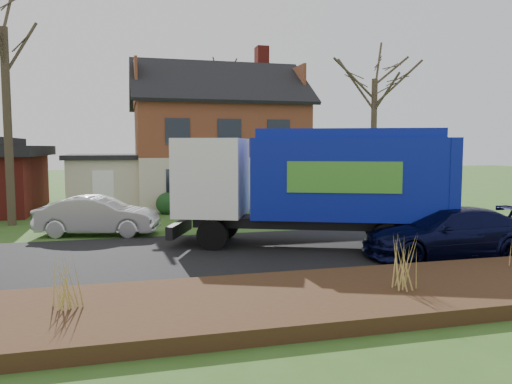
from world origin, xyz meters
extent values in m
plane|color=#30521B|center=(0.00, 0.00, 0.00)|extent=(120.00, 120.00, 0.00)
cube|color=black|center=(0.00, 0.00, 0.01)|extent=(80.00, 7.00, 0.02)
cube|color=black|center=(0.00, -5.30, 0.15)|extent=(80.00, 3.50, 0.30)
cube|color=beige|center=(2.00, 14.00, 1.35)|extent=(9.00, 7.50, 2.70)
cube|color=#5D2A1A|center=(2.00, 14.00, 4.10)|extent=(9.00, 7.50, 2.80)
cube|color=maroon|center=(5.00, 15.00, 8.46)|extent=(0.70, 0.90, 1.60)
cube|color=beige|center=(-4.20, 13.50, 1.30)|extent=(3.50, 5.50, 2.60)
cube|color=black|center=(-4.20, 13.50, 2.72)|extent=(3.90, 5.90, 0.24)
cylinder|color=black|center=(-0.54, 0.70, 0.49)|extent=(1.03, 0.67, 0.98)
cylinder|color=black|center=(0.21, 2.53, 0.49)|extent=(1.03, 0.67, 0.98)
cylinder|color=black|center=(4.41, -1.32, 0.49)|extent=(1.03, 0.67, 0.98)
cylinder|color=black|center=(5.16, 0.50, 0.49)|extent=(1.03, 0.67, 0.98)
cylinder|color=black|center=(5.54, -1.79, 0.49)|extent=(1.03, 0.67, 0.98)
cylinder|color=black|center=(6.28, 0.04, 0.49)|extent=(1.03, 0.67, 0.98)
cube|color=black|center=(2.87, 0.37, 0.80)|extent=(7.89, 4.10, 0.33)
cube|color=white|center=(-0.38, 1.70, 2.25)|extent=(2.89, 2.99, 2.53)
cube|color=black|center=(-1.34, 2.10, 2.39)|extent=(0.85, 1.94, 0.84)
cube|color=black|center=(-1.42, 2.13, 0.52)|extent=(1.11, 2.26, 0.42)
cube|color=#0B178C|center=(3.70, 0.03, 2.25)|extent=(6.36, 4.41, 2.53)
cube|color=#0B178C|center=(3.70, 0.03, 3.66)|extent=(5.99, 4.04, 0.28)
cube|color=#0B178C|center=(6.52, -1.12, 2.16)|extent=(1.21, 2.34, 2.72)
cube|color=#43922F|center=(3.12, -1.02, 2.34)|extent=(3.14, 1.32, 0.94)
cube|color=#43922F|center=(4.02, 1.19, 2.34)|extent=(3.14, 1.32, 0.94)
imported|color=#ACADB4|center=(-4.15, 4.46, 0.72)|extent=(4.58, 2.48, 1.43)
imported|color=black|center=(5.95, -2.06, 0.73)|extent=(5.18, 2.43, 1.46)
cylinder|color=#403526|center=(-7.74, 7.79, 4.02)|extent=(0.33, 0.33, 8.04)
cylinder|color=#453929|center=(9.25, 8.76, 3.35)|extent=(0.31, 0.31, 6.69)
cylinder|color=#423828|center=(3.86, 22.25, 3.92)|extent=(0.30, 0.30, 7.85)
cone|color=#A69449|center=(-4.27, -5.07, 0.81)|extent=(0.05, 0.05, 1.02)
cone|color=#A69449|center=(-4.44, -5.07, 0.81)|extent=(0.05, 0.05, 1.02)
cone|color=#A69449|center=(-4.10, -5.07, 0.81)|extent=(0.05, 0.05, 1.02)
cone|color=#A69449|center=(-4.27, -4.94, 0.81)|extent=(0.05, 0.05, 1.02)
cone|color=#A69449|center=(-4.27, -5.21, 0.81)|extent=(0.05, 0.05, 1.02)
cone|color=tan|center=(2.38, -5.60, 0.84)|extent=(0.05, 0.05, 1.07)
cone|color=tan|center=(2.21, -5.60, 0.84)|extent=(0.05, 0.05, 1.07)
cone|color=tan|center=(2.54, -5.60, 0.84)|extent=(0.05, 0.05, 1.07)
cone|color=tan|center=(2.38, -5.46, 0.84)|extent=(0.05, 0.05, 1.07)
cone|color=tan|center=(2.38, -5.73, 0.84)|extent=(0.05, 0.05, 1.07)
camera|label=1|loc=(-3.16, -14.60, 3.24)|focal=35.00mm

